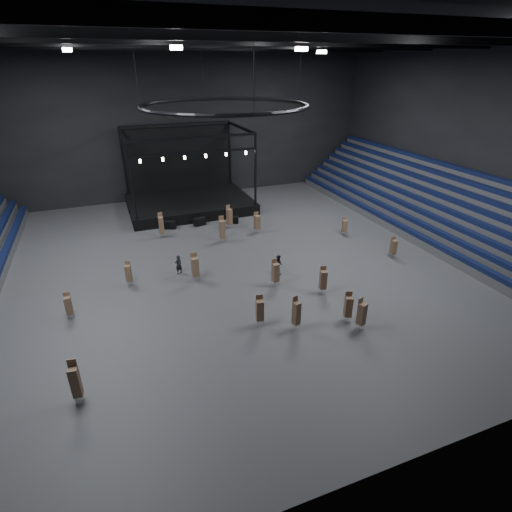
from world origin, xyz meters
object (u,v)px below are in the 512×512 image
object	(u,v)px
flight_case_left	(170,225)
chair_stack_8	(229,216)
chair_stack_4	(362,313)
flight_case_mid	(200,222)
chair_stack_9	(128,273)
chair_stack_12	(345,226)
stage	(188,195)
chair_stack_11	(195,266)
chair_stack_1	(275,272)
chair_stack_2	(161,225)
chair_stack_3	(393,247)
chair_stack_5	(260,310)
chair_stack_14	(222,229)
chair_stack_7	(323,279)
crew_member	(278,264)
chair_stack_10	(257,222)
chair_stack_0	(296,313)
flight_case_right	(233,220)
chair_stack_13	(348,306)
chair_stack_6	(68,305)
chair_stack_15	(75,381)
man_center	(179,265)

from	to	relation	value
flight_case_left	chair_stack_8	world-z (taller)	chair_stack_8
chair_stack_4	flight_case_mid	bearing A→B (deg)	81.41
chair_stack_9	chair_stack_12	world-z (taller)	chair_stack_9
stage	chair_stack_11	xyz separation A→B (m)	(-3.42, -17.99, -0.18)
chair_stack_1	chair_stack_9	world-z (taller)	chair_stack_1
chair_stack_2	chair_stack_3	size ratio (longest dim) A/B	1.29
flight_case_left	chair_stack_5	size ratio (longest dim) A/B	0.54
chair_stack_12	chair_stack_14	xyz separation A→B (m)	(-11.97, 2.83, 0.34)
chair_stack_4	chair_stack_7	size ratio (longest dim) A/B	1.04
chair_stack_14	crew_member	distance (m)	8.19
chair_stack_5	chair_stack_10	xyz separation A→B (m)	(5.60, 14.88, 0.01)
chair_stack_0	stage	bearing A→B (deg)	77.89
flight_case_right	chair_stack_8	distance (m)	1.66
chair_stack_2	chair_stack_12	distance (m)	18.31
chair_stack_8	chair_stack_13	size ratio (longest dim) A/B	1.13
chair_stack_9	flight_case_right	bearing A→B (deg)	55.12
chair_stack_9	crew_member	xyz separation A→B (m)	(11.70, -2.41, -0.25)
chair_stack_6	chair_stack_11	distance (m)	9.46
chair_stack_3	chair_stack_0	bearing A→B (deg)	-151.36
chair_stack_2	flight_case_mid	bearing A→B (deg)	26.29
flight_case_left	chair_stack_9	world-z (taller)	chair_stack_9
chair_stack_10	chair_stack_11	xyz separation A→B (m)	(-8.18, -7.46, 0.08)
chair_stack_8	chair_stack_10	distance (m)	3.20
chair_stack_0	chair_stack_15	bearing A→B (deg)	172.07
chair_stack_4	chair_stack_7	xyz separation A→B (m)	(-0.05, 4.89, -0.04)
chair_stack_1	chair_stack_4	xyz separation A→B (m)	(2.95, -7.19, 0.02)
stage	chair_stack_3	world-z (taller)	stage
flight_case_right	chair_stack_12	distance (m)	11.88
flight_case_left	chair_stack_9	bearing A→B (deg)	-115.50
chair_stack_2	chair_stack_12	world-z (taller)	chair_stack_2
chair_stack_5	chair_stack_10	world-z (taller)	chair_stack_5
chair_stack_11	crew_member	world-z (taller)	chair_stack_11
flight_case_left	chair_stack_1	distance (m)	15.91
chair_stack_0	chair_stack_1	bearing A→B (deg)	65.39
chair_stack_13	chair_stack_1	bearing A→B (deg)	132.01
chair_stack_7	chair_stack_13	xyz separation A→B (m)	(-0.25, -3.79, -0.00)
stage	chair_stack_9	xyz separation A→B (m)	(-8.44, -16.82, -0.37)
chair_stack_14	crew_member	bearing A→B (deg)	-71.82
chair_stack_11	chair_stack_14	xyz separation A→B (m)	(4.22, 6.56, 0.08)
flight_case_right	chair_stack_6	distance (m)	20.58
chair_stack_7	chair_stack_11	xyz separation A→B (m)	(-8.53, 5.35, 0.10)
chair_stack_6	man_center	xyz separation A→B (m)	(8.21, 3.67, -0.21)
flight_case_right	chair_stack_0	bearing A→B (deg)	-96.10
chair_stack_1	chair_stack_5	xyz separation A→B (m)	(-3.05, -4.39, -0.01)
chair_stack_0	chair_stack_13	distance (m)	3.66
chair_stack_1	chair_stack_4	world-z (taller)	chair_stack_4
crew_member	chair_stack_10	bearing A→B (deg)	-23.88
chair_stack_4	chair_stack_7	world-z (taller)	chair_stack_4
chair_stack_13	chair_stack_4	bearing A→B (deg)	-56.31
chair_stack_4	chair_stack_9	distance (m)	17.75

